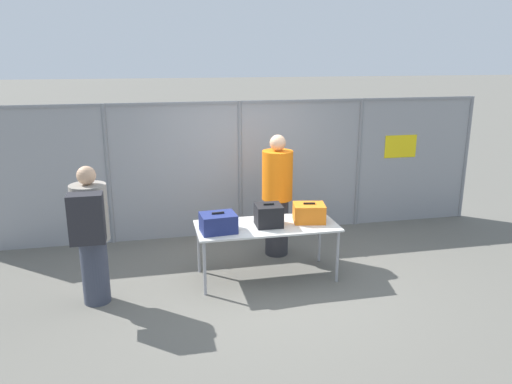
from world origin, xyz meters
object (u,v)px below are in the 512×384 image
object	(u,v)px
suitcase_black	(269,215)
suitcase_orange	(309,213)
traveler_hooded	(91,231)
security_worker_near	(277,194)
inspection_table	(267,229)
suitcase_navy	(218,223)
utility_trailer	(275,181)

from	to	relation	value
suitcase_black	suitcase_orange	xyz separation A→B (m)	(0.58, 0.04, -0.02)
traveler_hooded	security_worker_near	bearing A→B (deg)	21.82
inspection_table	traveler_hooded	xyz separation A→B (m)	(-2.21, -0.31, 0.25)
suitcase_black	security_worker_near	world-z (taller)	security_worker_near
suitcase_navy	utility_trailer	size ratio (longest dim) A/B	0.14
inspection_table	traveler_hooded	size ratio (longest dim) A/B	1.10
suitcase_navy	inspection_table	bearing A→B (deg)	9.60
inspection_table	utility_trailer	distance (m)	3.83
inspection_table	suitcase_navy	world-z (taller)	suitcase_navy
security_worker_near	utility_trailer	size ratio (longest dim) A/B	0.53
suitcase_orange	utility_trailer	xyz separation A→B (m)	(0.46, 3.65, -0.48)
suitcase_navy	suitcase_orange	bearing A→B (deg)	6.18
utility_trailer	security_worker_near	bearing A→B (deg)	-103.86
traveler_hooded	utility_trailer	distance (m)	5.18
suitcase_navy	traveler_hooded	xyz separation A→B (m)	(-1.54, -0.20, 0.08)
suitcase_navy	traveler_hooded	world-z (taller)	traveler_hooded
inspection_table	suitcase_orange	size ratio (longest dim) A/B	3.98
suitcase_navy	suitcase_black	distance (m)	0.70
suitcase_black	security_worker_near	xyz separation A→B (m)	(0.33, 0.79, 0.06)
inspection_table	suitcase_black	xyz separation A→B (m)	(0.02, -0.02, 0.20)
suitcase_black	utility_trailer	distance (m)	3.87
inspection_table	utility_trailer	world-z (taller)	inspection_table
suitcase_navy	suitcase_black	bearing A→B (deg)	7.70
inspection_table	traveler_hooded	bearing A→B (deg)	-172.03
suitcase_navy	utility_trailer	distance (m)	4.19
suitcase_black	security_worker_near	size ratio (longest dim) A/B	0.19
inspection_table	suitcase_orange	bearing A→B (deg)	2.31
security_worker_near	suitcase_orange	bearing A→B (deg)	105.01
suitcase_orange	security_worker_near	world-z (taller)	security_worker_near
security_worker_near	suitcase_black	bearing A→B (deg)	63.82
inspection_table	security_worker_near	world-z (taller)	security_worker_near
traveler_hooded	security_worker_near	distance (m)	2.78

